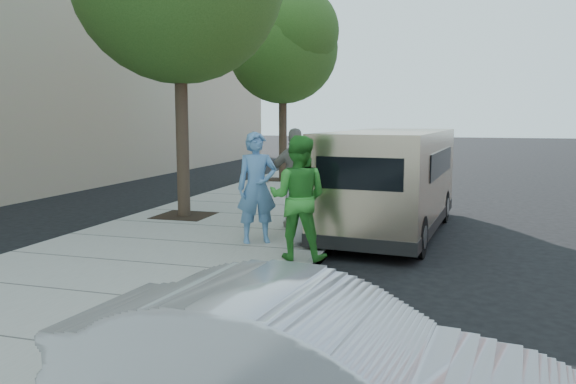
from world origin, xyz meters
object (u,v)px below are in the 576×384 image
at_px(tree_far, 284,43).
at_px(person_gray_shirt, 307,198).
at_px(parking_meter, 317,185).
at_px(van, 392,179).
at_px(sedan, 306,374).
at_px(person_striped_polo, 296,178).
at_px(person_green_shirt, 298,198).
at_px(person_officer, 257,188).

xyz_separation_m(tree_far, person_gray_shirt, (3.37, -9.67, -3.90)).
distance_m(tree_far, parking_meter, 10.81).
relative_size(tree_far, van, 1.13).
xyz_separation_m(sedan, person_striped_polo, (-2.09, 7.16, 0.54)).
bearing_deg(person_green_shirt, person_striped_polo, -75.95).
distance_m(person_officer, person_gray_shirt, 0.93).
distance_m(person_green_shirt, person_striped_polo, 2.48).
distance_m(sedan, person_officer, 6.19).
bearing_deg(person_gray_shirt, person_green_shirt, 82.52).
bearing_deg(person_striped_polo, parking_meter, 97.40).
relative_size(person_officer, person_green_shirt, 1.01).
bearing_deg(tree_far, parking_meter, -69.84).
bearing_deg(tree_far, person_striped_polo, -71.47).
distance_m(van, person_striped_polo, 1.97).
height_order(parking_meter, sedan, parking_meter).
xyz_separation_m(sedan, person_officer, (-2.39, 5.69, 0.52)).
relative_size(parking_meter, sedan, 0.39).
height_order(tree_far, person_gray_shirt, tree_far).
xyz_separation_m(parking_meter, van, (1.06, 2.09, -0.09)).
xyz_separation_m(tree_far, sedan, (4.84, -15.37, -4.28)).
xyz_separation_m(tree_far, person_officer, (2.45, -9.68, -3.76)).
height_order(parking_meter, person_gray_shirt, person_gray_shirt).
relative_size(tree_far, person_officer, 3.32).
bearing_deg(van, sedan, -82.68).
relative_size(parking_meter, person_officer, 0.73).
xyz_separation_m(sedan, person_green_shirt, (-1.39, 4.78, 0.51)).
height_order(person_officer, person_green_shirt, person_officer).
bearing_deg(sedan, person_officer, 29.18).
height_order(person_officer, person_gray_shirt, person_officer).
xyz_separation_m(tree_far, person_green_shirt, (3.45, -10.59, -3.77)).
xyz_separation_m(person_officer, person_gray_shirt, (0.91, 0.01, -0.14)).
bearing_deg(van, person_officer, -128.06).
height_order(sedan, person_green_shirt, person_green_shirt).
bearing_deg(person_green_shirt, parking_meter, -95.11).
distance_m(tree_far, person_striped_polo, 9.43).
bearing_deg(tree_far, person_gray_shirt, -70.82).
relative_size(sedan, person_gray_shirt, 2.20).
height_order(person_officer, person_striped_polo, person_striped_polo).
distance_m(tree_far, person_green_shirt, 11.76).
xyz_separation_m(parking_meter, sedan, (1.34, -5.83, -0.58)).
xyz_separation_m(tree_far, van, (4.56, -7.45, -3.78)).
height_order(person_green_shirt, person_striped_polo, person_striped_polo).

